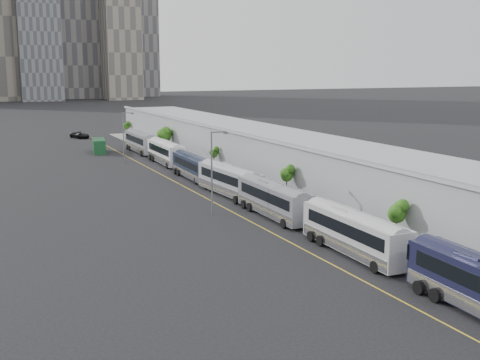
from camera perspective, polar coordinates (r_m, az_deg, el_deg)
sidewalk at (r=75.12m, az=5.98°, el=-1.87°), size 10.00×170.00×0.12m
lane_line at (r=70.46m, az=-1.40°, el=-2.69°), size 0.12×160.00×0.02m
depot at (r=76.55m, az=8.60°, el=0.93°), size 12.45×160.40×7.20m
bus_2 at (r=53.81m, az=10.77°, el=-5.29°), size 2.95×13.29×3.87m
bus_3 at (r=66.20m, az=3.21°, el=-2.14°), size 2.94×13.21×3.86m
bus_4 at (r=77.03m, az=-0.99°, el=-0.30°), size 3.50×13.45×3.89m
bus_5 at (r=89.28m, az=-4.49°, el=1.09°), size 2.82×12.34×3.59m
bus_6 at (r=103.50m, az=-7.04°, el=2.44°), size 3.01×13.57×3.95m
bus_7 at (r=118.24m, az=-9.35°, el=3.41°), size 3.08×13.94×4.07m
tree_1 at (r=55.58m, az=14.65°, el=-2.97°), size 1.61×1.61×4.34m
tree_2 at (r=72.02m, az=4.46°, el=0.56°), size 1.51×1.51×4.51m
tree_3 at (r=93.07m, az=-2.49°, el=2.51°), size 1.16×1.16×3.81m
tree_4 at (r=113.91m, az=-7.22°, el=4.36°), size 2.66×2.66×5.35m
tree_5 at (r=143.96m, az=-10.68°, el=5.05°), size 1.29×1.29×3.48m
street_lamp_near at (r=66.49m, az=-2.56°, el=1.22°), size 2.04×0.22×9.36m
street_lamp_far at (r=105.26m, az=-10.90°, el=4.31°), size 2.04×0.22×8.71m
shipping_container at (r=119.68m, az=-13.22°, el=3.16°), size 3.35×7.14×2.64m
suv at (r=145.72m, az=-14.94°, el=4.14°), size 4.39×5.92×1.49m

